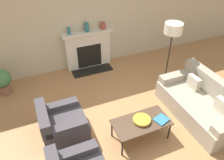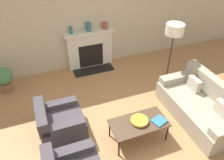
% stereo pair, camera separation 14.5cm
% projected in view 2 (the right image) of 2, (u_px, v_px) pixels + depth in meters
% --- Properties ---
extents(ground_plane, '(18.00, 18.00, 0.00)m').
position_uv_depth(ground_plane, '(127.00, 134.00, 4.32)').
color(ground_plane, '#A87547').
extents(wall_back, '(18.00, 0.06, 2.90)m').
position_uv_depth(wall_back, '(84.00, 16.00, 5.63)').
color(wall_back, '#BCAD8E').
rests_on(wall_back, ground_plane).
extents(fireplace, '(1.37, 0.59, 1.07)m').
position_uv_depth(fireplace, '(90.00, 50.00, 6.08)').
color(fireplace, beige).
rests_on(fireplace, ground_plane).
extents(couch, '(0.95, 1.86, 0.82)m').
position_uv_depth(couch, '(201.00, 106.00, 4.56)').
color(couch, '#9E937F').
rests_on(couch, ground_plane).
extents(armchair_far, '(0.85, 0.81, 0.69)m').
position_uv_depth(armchair_far, '(60.00, 122.00, 4.22)').
color(armchair_far, '#423D42').
rests_on(armchair_far, ground_plane).
extents(coffee_table, '(1.06, 0.55, 0.43)m').
position_uv_depth(coffee_table, '(139.00, 124.00, 4.02)').
color(coffee_table, '#4C3828').
rests_on(coffee_table, ground_plane).
extents(bowl, '(0.33, 0.33, 0.06)m').
position_uv_depth(bowl, '(139.00, 120.00, 3.99)').
color(bowl, '#BC8E2D').
rests_on(bowl, coffee_table).
extents(book, '(0.31, 0.28, 0.02)m').
position_uv_depth(book, '(159.00, 121.00, 4.02)').
color(book, teal).
rests_on(book, coffee_table).
extents(floor_lamp, '(0.41, 0.41, 1.61)m').
position_uv_depth(floor_lamp, '(174.00, 34.00, 4.88)').
color(floor_lamp, black).
rests_on(floor_lamp, ground_plane).
extents(mantel_vase_left, '(0.08, 0.08, 0.19)m').
position_uv_depth(mantel_vase_left, '(71.00, 30.00, 5.58)').
color(mantel_vase_left, '#28666B').
rests_on(mantel_vase_left, fireplace).
extents(mantel_vase_center_left, '(0.13, 0.13, 0.23)m').
position_uv_depth(mantel_vase_center_left, '(89.00, 27.00, 5.71)').
color(mantel_vase_center_left, '#28666B').
rests_on(mantel_vase_center_left, fireplace).
extents(mantel_vase_center_right, '(0.15, 0.15, 0.17)m').
position_uv_depth(mantel_vase_center_right, '(105.00, 26.00, 5.86)').
color(mantel_vase_center_right, brown).
rests_on(mantel_vase_center_right, fireplace).
extents(potted_plant, '(0.43, 0.43, 0.66)m').
position_uv_depth(potted_plant, '(4.00, 78.00, 5.21)').
color(potted_plant, brown).
rests_on(potted_plant, ground_plane).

